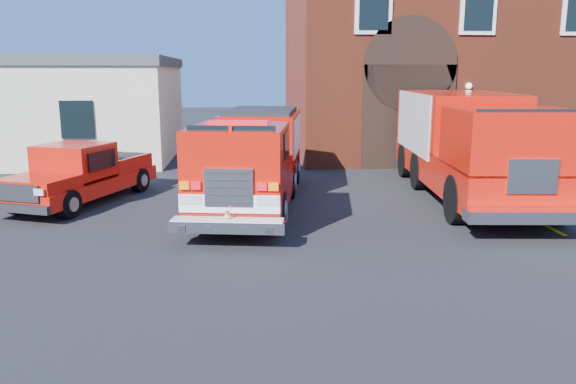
{
  "coord_description": "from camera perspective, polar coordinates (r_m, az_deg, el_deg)",
  "views": [
    {
      "loc": [
        -0.9,
        -12.4,
        3.69
      ],
      "look_at": [
        0.0,
        -1.2,
        1.3
      ],
      "focal_mm": 35.0,
      "sensor_mm": 36.0,
      "label": 1
    }
  ],
  "objects": [
    {
      "name": "pickup_truck",
      "position": [
        17.27,
        -20.23,
        1.69
      ],
      "size": [
        3.66,
        5.62,
        1.73
      ],
      "color": "black",
      "rests_on": "ground"
    },
    {
      "name": "fire_station",
      "position": [
        28.18,
        16.35,
        12.69
      ],
      "size": [
        15.2,
        10.2,
        8.45
      ],
      "color": "maroon",
      "rests_on": "ground"
    },
    {
      "name": "parking_stripe_near",
      "position": [
        15.75,
        23.62,
        -2.56
      ],
      "size": [
        0.12,
        3.0,
        0.01
      ],
      "primitive_type": "cube",
      "color": "yellow",
      "rests_on": "ground"
    },
    {
      "name": "parking_stripe_mid",
      "position": [
        18.37,
        19.27,
        -0.25
      ],
      "size": [
        0.12,
        3.0,
        0.01
      ],
      "primitive_type": "cube",
      "color": "yellow",
      "rests_on": "ground"
    },
    {
      "name": "parking_stripe_far",
      "position": [
        21.09,
        16.02,
        1.47
      ],
      "size": [
        0.12,
        3.0,
        0.01
      ],
      "primitive_type": "cube",
      "color": "yellow",
      "rests_on": "ground"
    },
    {
      "name": "fire_engine",
      "position": [
        15.94,
        -3.52,
        3.54
      ],
      "size": [
        3.6,
        8.7,
        2.6
      ],
      "color": "black",
      "rests_on": "ground"
    },
    {
      "name": "ground",
      "position": [
        12.97,
        -0.43,
        -4.52
      ],
      "size": [
        100.0,
        100.0,
        0.0
      ],
      "primitive_type": "plane",
      "color": "black",
      "rests_on": "ground"
    },
    {
      "name": "side_building",
      "position": [
        26.69,
        -22.49,
        7.92
      ],
      "size": [
        10.2,
        8.2,
        4.35
      ],
      "color": "beige",
      "rests_on": "ground"
    },
    {
      "name": "secondary_truck",
      "position": [
        17.74,
        17.99,
        4.89
      ],
      "size": [
        3.74,
        9.67,
        3.06
      ],
      "color": "black",
      "rests_on": "ground"
    }
  ]
}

